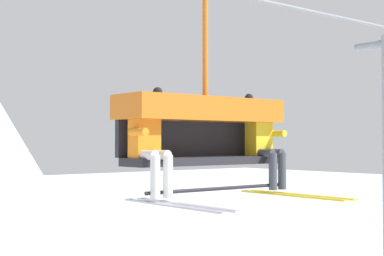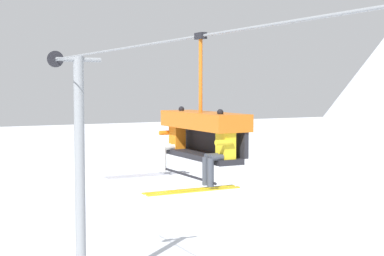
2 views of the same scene
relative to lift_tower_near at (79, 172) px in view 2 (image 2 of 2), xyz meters
The scene contains 5 objects.
lift_tower_near is the anchor object (origin of this frame).
lift_cable 8.90m from the lift_tower_near, ahead, with size 17.92×0.05×0.05m.
chairlift_chair 10.73m from the lift_tower_near, ahead, with size 2.31×0.74×2.60m.
skier_orange 9.78m from the lift_tower_near, ahead, with size 0.48×1.70×1.34m.
skier_yellow 11.62m from the lift_tower_near, ahead, with size 0.48×1.70×1.34m.
Camera 2 is at (11.28, -5.87, 7.53)m, focal length 55.00 mm.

